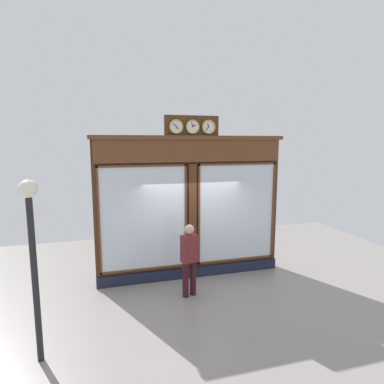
{
  "coord_description": "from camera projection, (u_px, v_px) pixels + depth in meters",
  "views": [
    {
      "loc": [
        2.23,
        7.82,
        3.52
      ],
      "look_at": [
        0.0,
        0.0,
        2.27
      ],
      "focal_mm": 30.49,
      "sensor_mm": 36.0,
      "label": 1
    }
  ],
  "objects": [
    {
      "name": "ground_plane",
      "position": [
        234.0,
        338.0,
        5.91
      ],
      "size": [
        14.0,
        14.0,
        0.0
      ],
      "primitive_type": "plane",
      "color": "gray"
    },
    {
      "name": "shop_facade",
      "position": [
        191.0,
        207.0,
        8.41
      ],
      "size": [
        4.93,
        0.42,
        4.16
      ],
      "color": "#4C2B16",
      "rests_on": "ground_plane"
    },
    {
      "name": "pedestrian",
      "position": [
        189.0,
        257.0,
        7.4
      ],
      "size": [
        0.41,
        0.31,
        1.69
      ],
      "color": "#3A1316",
      "rests_on": "ground_plane"
    },
    {
      "name": "street_lamp",
      "position": [
        32.0,
        241.0,
        5.0
      ],
      "size": [
        0.28,
        0.28,
        2.96
      ],
      "color": "black",
      "rests_on": "ground_plane"
    }
  ]
}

